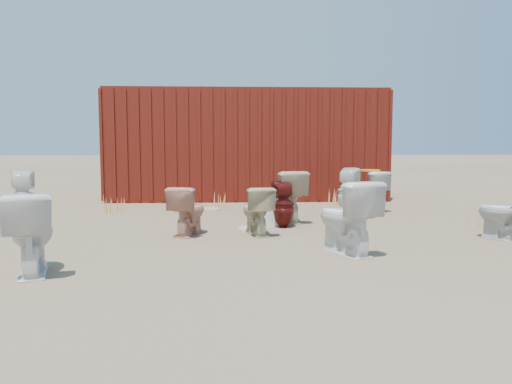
{
  "coord_description": "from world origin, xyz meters",
  "views": [
    {
      "loc": [
        -0.35,
        -6.39,
        1.22
      ],
      "look_at": [
        0.0,
        0.6,
        0.55
      ],
      "focal_mm": 35.0,
      "sensor_mm": 36.0,
      "label": 1
    }
  ],
  "objects_px": {
    "shipping_container": "(246,145)",
    "toilet_front_a": "(30,233)",
    "toilet_front_pink": "(188,211)",
    "toilet_back_beige_left": "(256,211)",
    "toilet_back_yellowlid": "(369,191)",
    "toilet_front_c": "(346,217)",
    "toilet_back_beige_right": "(287,196)",
    "toilet_back_a": "(22,197)",
    "toilet_front_maroon": "(283,205)",
    "toilet_back_e": "(348,191)",
    "toilet_front_e": "(506,212)",
    "loose_tank": "(269,214)"
  },
  "relations": [
    {
      "from": "shipping_container",
      "to": "toilet_front_a",
      "type": "xyz_separation_m",
      "value": [
        -2.24,
        -6.87,
        -0.81
      ]
    },
    {
      "from": "toilet_front_pink",
      "to": "toilet_back_beige_left",
      "type": "height_order",
      "value": "toilet_front_pink"
    },
    {
      "from": "toilet_back_beige_left",
      "to": "toilet_back_yellowlid",
      "type": "distance_m",
      "value": 3.17
    },
    {
      "from": "toilet_front_c",
      "to": "toilet_back_beige_right",
      "type": "relative_size",
      "value": 1.02
    },
    {
      "from": "toilet_back_a",
      "to": "toilet_front_pink",
      "type": "bearing_deg",
      "value": 138.97
    },
    {
      "from": "toilet_front_c",
      "to": "toilet_back_beige_left",
      "type": "distance_m",
      "value": 1.54
    },
    {
      "from": "toilet_back_beige_right",
      "to": "toilet_front_maroon",
      "type": "bearing_deg",
      "value": 65.01
    },
    {
      "from": "toilet_back_yellowlid",
      "to": "toilet_back_e",
      "type": "height_order",
      "value": "toilet_back_e"
    },
    {
      "from": "toilet_back_beige_right",
      "to": "toilet_back_a",
      "type": "bearing_deg",
      "value": -15.22
    },
    {
      "from": "toilet_front_c",
      "to": "toilet_back_a",
      "type": "relative_size",
      "value": 1.01
    },
    {
      "from": "toilet_back_a",
      "to": "toilet_back_yellowlid",
      "type": "bearing_deg",
      "value": 173.72
    },
    {
      "from": "toilet_back_beige_right",
      "to": "toilet_front_a",
      "type": "bearing_deg",
      "value": 34.48
    },
    {
      "from": "shipping_container",
      "to": "toilet_front_maroon",
      "type": "relative_size",
      "value": 8.82
    },
    {
      "from": "toilet_front_pink",
      "to": "toilet_back_beige_left",
      "type": "xyz_separation_m",
      "value": [
        0.91,
        -0.02,
        -0.0
      ]
    },
    {
      "from": "toilet_front_a",
      "to": "toilet_front_e",
      "type": "xyz_separation_m",
      "value": [
        5.37,
        1.39,
        -0.03
      ]
    },
    {
      "from": "toilet_front_maroon",
      "to": "toilet_back_beige_left",
      "type": "xyz_separation_m",
      "value": [
        -0.43,
        -0.57,
        -0.01
      ]
    },
    {
      "from": "toilet_back_e",
      "to": "loose_tank",
      "type": "distance_m",
      "value": 1.94
    },
    {
      "from": "shipping_container",
      "to": "toilet_front_c",
      "type": "height_order",
      "value": "shipping_container"
    },
    {
      "from": "toilet_front_maroon",
      "to": "toilet_front_pink",
      "type": "bearing_deg",
      "value": 12.57
    },
    {
      "from": "toilet_front_e",
      "to": "toilet_back_a",
      "type": "xyz_separation_m",
      "value": [
        -6.73,
        1.78,
        0.04
      ]
    },
    {
      "from": "toilet_front_a",
      "to": "toilet_back_yellowlid",
      "type": "xyz_separation_m",
      "value": [
        4.41,
        4.23,
        -0.02
      ]
    },
    {
      "from": "toilet_back_a",
      "to": "loose_tank",
      "type": "xyz_separation_m",
      "value": [
        3.81,
        -0.47,
        -0.23
      ]
    },
    {
      "from": "toilet_back_a",
      "to": "toilet_back_beige_right",
      "type": "distance_m",
      "value": 4.12
    },
    {
      "from": "toilet_front_c",
      "to": "loose_tank",
      "type": "distance_m",
      "value": 2.12
    },
    {
      "from": "toilet_front_e",
      "to": "toilet_back_yellowlid",
      "type": "xyz_separation_m",
      "value": [
        -0.96,
        2.84,
        0.0
      ]
    },
    {
      "from": "toilet_back_beige_right",
      "to": "loose_tank",
      "type": "xyz_separation_m",
      "value": [
        -0.31,
        -0.32,
        -0.23
      ]
    },
    {
      "from": "shipping_container",
      "to": "toilet_back_beige_left",
      "type": "xyz_separation_m",
      "value": [
        -0.01,
        -4.93,
        -0.87
      ]
    },
    {
      "from": "shipping_container",
      "to": "toilet_back_a",
      "type": "bearing_deg",
      "value": -134.22
    },
    {
      "from": "toilet_front_c",
      "to": "toilet_back_yellowlid",
      "type": "relative_size",
      "value": 1.13
    },
    {
      "from": "toilet_front_pink",
      "to": "toilet_back_beige_right",
      "type": "distance_m",
      "value": 1.8
    },
    {
      "from": "shipping_container",
      "to": "toilet_back_yellowlid",
      "type": "bearing_deg",
      "value": -50.6
    },
    {
      "from": "toilet_front_a",
      "to": "toilet_front_c",
      "type": "height_order",
      "value": "toilet_front_c"
    },
    {
      "from": "toilet_front_maroon",
      "to": "toilet_back_beige_right",
      "type": "xyz_separation_m",
      "value": [
        0.11,
        0.51,
        0.07
      ]
    },
    {
      "from": "toilet_front_maroon",
      "to": "toilet_back_beige_left",
      "type": "relative_size",
      "value": 1.03
    },
    {
      "from": "toilet_front_a",
      "to": "toilet_front_maroon",
      "type": "bearing_deg",
      "value": -153.48
    },
    {
      "from": "toilet_back_beige_left",
      "to": "toilet_back_e",
      "type": "relative_size",
      "value": 0.81
    },
    {
      "from": "toilet_back_a",
      "to": "toilet_back_beige_right",
      "type": "height_order",
      "value": "toilet_back_a"
    },
    {
      "from": "toilet_front_c",
      "to": "toilet_front_maroon",
      "type": "relative_size",
      "value": 1.22
    },
    {
      "from": "toilet_back_e",
      "to": "toilet_back_a",
      "type": "bearing_deg",
      "value": 36.46
    },
    {
      "from": "shipping_container",
      "to": "toilet_back_e",
      "type": "distance_m",
      "value": 3.51
    },
    {
      "from": "toilet_back_beige_left",
      "to": "toilet_back_e",
      "type": "height_order",
      "value": "toilet_back_e"
    },
    {
      "from": "toilet_front_c",
      "to": "toilet_back_beige_right",
      "type": "bearing_deg",
      "value": -102.34
    },
    {
      "from": "toilet_back_yellowlid",
      "to": "toilet_back_beige_right",
      "type": "bearing_deg",
      "value": 12.5
    },
    {
      "from": "shipping_container",
      "to": "loose_tank",
      "type": "bearing_deg",
      "value": -87.08
    },
    {
      "from": "toilet_back_e",
      "to": "toilet_front_c",
      "type": "bearing_deg",
      "value": 104.78
    },
    {
      "from": "toilet_front_a",
      "to": "toilet_back_e",
      "type": "distance_m",
      "value": 5.55
    },
    {
      "from": "toilet_front_pink",
      "to": "toilet_back_beige_right",
      "type": "relative_size",
      "value": 0.82
    },
    {
      "from": "toilet_front_c",
      "to": "loose_tank",
      "type": "xyz_separation_m",
      "value": [
        -0.71,
        1.98,
        -0.24
      ]
    },
    {
      "from": "loose_tank",
      "to": "toilet_front_pink",
      "type": "bearing_deg",
      "value": -146.08
    },
    {
      "from": "toilet_front_c",
      "to": "loose_tank",
      "type": "bearing_deg",
      "value": -92.53
    }
  ]
}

